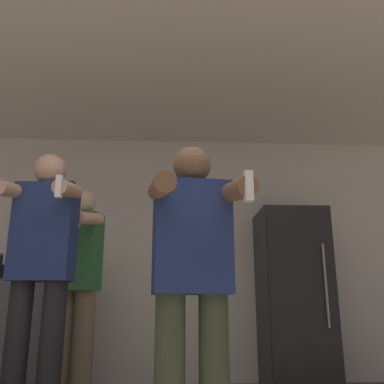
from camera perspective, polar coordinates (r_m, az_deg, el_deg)
wall_back at (r=4.60m, az=-2.56°, el=-8.24°), size 7.00×0.06×2.55m
ceiling_slab at (r=3.43m, az=-2.07°, el=17.88°), size 7.00×3.87×0.05m
refrigerator at (r=4.40m, az=13.47°, el=-13.27°), size 0.64×0.65×1.67m
counter at (r=4.50m, az=-23.83°, el=-16.91°), size 1.46×0.65×0.97m
bottle_green_wine at (r=4.35m, az=-16.94°, el=-9.55°), size 0.06×0.06×0.30m
bottle_amber_bourbon at (r=4.43m, az=-20.82°, el=-9.48°), size 0.09×0.09×0.29m
bottle_red_label at (r=4.52m, az=-24.25°, el=-9.56°), size 0.08×0.08×0.25m
person_woman_foreground at (r=2.16m, az=0.09°, el=-10.77°), size 0.52×0.55×1.54m
person_man_side at (r=3.01m, az=-19.48°, el=-9.00°), size 0.51×0.48×1.75m
person_spectator_back at (r=3.66m, az=-15.11°, el=-11.04°), size 0.51×0.57×1.69m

